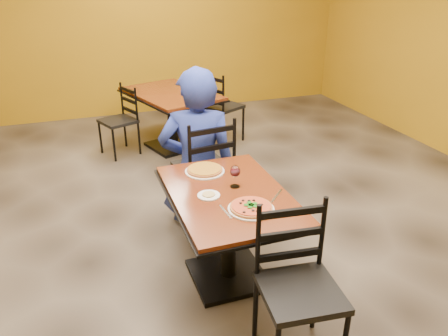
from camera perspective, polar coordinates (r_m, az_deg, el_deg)
name	(u,v)px	position (r m, az deg, el deg)	size (l,w,h in m)	color
floor	(209,243)	(3.93, -1.96, -9.63)	(7.00, 8.00, 0.01)	black
wall_back	(128,18)	(7.20, -12.30, 18.48)	(7.00, 0.01, 3.00)	#A47812
table_main	(229,216)	(3.23, 0.59, -6.22)	(0.83, 1.23, 0.75)	maroon
table_second	(172,107)	(5.79, -6.78, 7.91)	(1.25, 1.53, 0.75)	maroon
chair_main_near	(300,293)	(2.68, 9.88, -15.64)	(0.45, 0.45, 0.99)	black
chair_main_far	(203,169)	(4.06, -2.72, -0.08)	(0.47, 0.47, 1.03)	black
chair_second_left	(118,121)	(5.73, -13.57, 5.89)	(0.39, 0.39, 0.87)	black
chair_second_right	(223,107)	(5.99, -0.17, 7.94)	(0.44, 0.44, 0.97)	black
diner	(197,148)	(3.95, -3.47, 2.62)	(0.70, 0.46, 1.47)	navy
plate_main	(251,209)	(2.93, 3.52, -5.32)	(0.31, 0.31, 0.01)	white
pizza_main	(251,207)	(2.92, 3.53, -5.05)	(0.28, 0.28, 0.02)	maroon
plate_far	(205,171)	(3.45, -2.50, -0.42)	(0.31, 0.31, 0.01)	white
pizza_far	(205,169)	(3.44, -2.51, -0.18)	(0.28, 0.28, 0.02)	gold
side_plate	(209,195)	(3.09, -1.99, -3.57)	(0.16, 0.16, 0.01)	white
dip	(209,194)	(3.09, -2.00, -3.43)	(0.09, 0.09, 0.01)	tan
wine_glass	(235,176)	(3.18, 1.44, -0.98)	(0.08, 0.08, 0.18)	white
fork	(225,212)	(2.90, 0.18, -5.67)	(0.01, 0.19, 0.00)	silver
knife	(277,196)	(3.11, 6.83, -3.59)	(0.01, 0.21, 0.00)	silver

